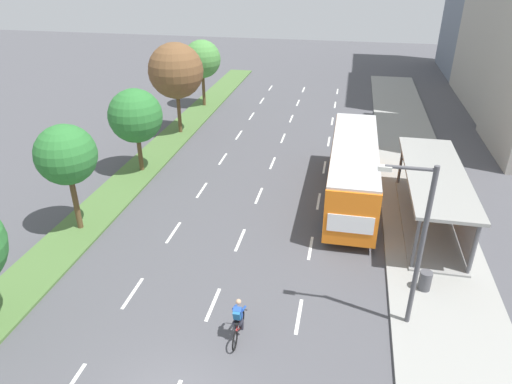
% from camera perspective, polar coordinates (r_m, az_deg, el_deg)
% --- Properties ---
extents(median_strip, '(2.60, 52.00, 0.12)m').
position_cam_1_polar(median_strip, '(33.92, -11.84, 4.99)').
color(median_strip, '#4C7038').
rests_on(median_strip, ground).
extents(sidewalk_right, '(4.50, 52.00, 0.15)m').
position_cam_1_polar(sidewalk_right, '(31.71, 18.90, 2.45)').
color(sidewalk_right, gray).
rests_on(sidewalk_right, ground).
extents(lane_divider_left, '(0.14, 45.44, 0.01)m').
position_cam_1_polar(lane_divider_left, '(29.99, -5.33, 2.30)').
color(lane_divider_left, white).
rests_on(lane_divider_left, ground).
extents(lane_divider_center, '(0.14, 45.44, 0.01)m').
position_cam_1_polar(lane_divider_center, '(29.24, 1.27, 1.73)').
color(lane_divider_center, white).
rests_on(lane_divider_center, ground).
extents(lane_divider_right, '(0.14, 45.44, 0.01)m').
position_cam_1_polar(lane_divider_right, '(28.90, 8.11, 1.12)').
color(lane_divider_right, white).
rests_on(lane_divider_right, ground).
extents(bus_shelter, '(2.90, 9.55, 2.86)m').
position_cam_1_polar(bus_shelter, '(25.11, 21.56, -0.13)').
color(bus_shelter, gray).
rests_on(bus_shelter, sidewalk_right).
extents(bus, '(2.54, 11.29, 3.37)m').
position_cam_1_polar(bus, '(26.40, 11.91, 3.11)').
color(bus, orange).
rests_on(bus, ground).
extents(cyclist, '(0.46, 1.82, 1.71)m').
position_cam_1_polar(cyclist, '(17.41, -2.21, -15.65)').
color(cyclist, black).
rests_on(cyclist, ground).
extents(median_tree_second, '(2.93, 2.93, 5.50)m').
position_cam_1_polar(median_tree_second, '(23.78, -22.41, 4.23)').
color(median_tree_second, brown).
rests_on(median_tree_second, median_strip).
extents(median_tree_third, '(3.34, 3.34, 5.31)m').
position_cam_1_polar(median_tree_third, '(29.76, -14.66, 9.07)').
color(median_tree_third, brown).
rests_on(median_tree_third, median_strip).
extents(median_tree_fourth, '(4.11, 4.11, 6.83)m').
position_cam_1_polar(median_tree_fourth, '(35.91, -9.87, 14.51)').
color(median_tree_fourth, brown).
rests_on(median_tree_fourth, median_strip).
extents(median_tree_fifth, '(3.31, 3.31, 5.85)m').
position_cam_1_polar(median_tree_fifth, '(42.87, -6.68, 15.97)').
color(median_tree_fifth, brown).
rests_on(median_tree_fifth, median_strip).
extents(streetlight, '(1.91, 0.24, 6.50)m').
position_cam_1_polar(streetlight, '(17.02, 19.32, -5.40)').
color(streetlight, '#4C4C51').
rests_on(streetlight, sidewalk_right).
extents(trash_bin, '(0.52, 0.52, 0.85)m').
position_cam_1_polar(trash_bin, '(20.75, 20.15, -10.23)').
color(trash_bin, '#4C4C51').
rests_on(trash_bin, sidewalk_right).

